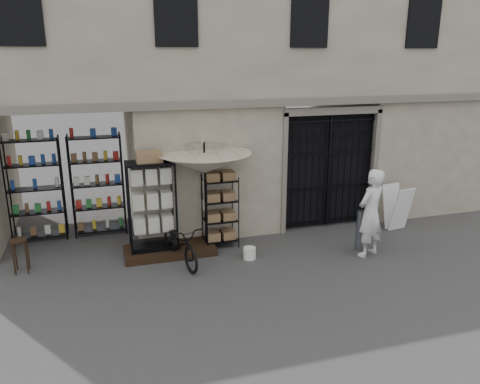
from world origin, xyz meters
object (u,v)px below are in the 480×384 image
object	(u,v)px
display_cabinet	(152,210)
wire_rack	(220,212)
bicycle	(181,263)
shopkeeper	(367,255)
wooden_stool	(21,255)
easel_sign	(397,208)
white_bucket	(250,253)
market_umbrella	(204,157)
steel_bollard	(360,231)

from	to	relation	value
display_cabinet	wire_rack	distance (m)	1.56
bicycle	shopkeeper	bearing A→B (deg)	-24.96
wooden_stool	wire_rack	bearing A→B (deg)	2.52
wire_rack	shopkeeper	distance (m)	3.45
easel_sign	bicycle	bearing A→B (deg)	175.87
shopkeeper	white_bucket	bearing A→B (deg)	-35.61
white_bucket	wooden_stool	bearing A→B (deg)	171.07
wire_rack	bicycle	distance (m)	1.52
display_cabinet	easel_sign	distance (m)	6.11
bicycle	wooden_stool	size ratio (longest dim) A/B	2.38
white_bucket	wire_rack	bearing A→B (deg)	114.37
bicycle	easel_sign	size ratio (longest dim) A/B	1.51
wire_rack	market_umbrella	world-z (taller)	market_umbrella
bicycle	wooden_stool	distance (m)	3.26
steel_bollard	easel_sign	xyz separation A→B (m)	(1.59, 0.91, 0.12)
wooden_stool	shopkeeper	xyz separation A→B (m)	(7.26, -1.29, -0.37)
market_umbrella	shopkeeper	distance (m)	4.23
wire_rack	market_umbrella	bearing A→B (deg)	165.44
white_bucket	shopkeeper	size ratio (longest dim) A/B	0.14
steel_bollard	easel_sign	world-z (taller)	easel_sign
steel_bollard	wooden_stool	bearing A→B (deg)	172.19
market_umbrella	steel_bollard	bearing A→B (deg)	-18.86
white_bucket	market_umbrella	bearing A→B (deg)	131.30
market_umbrella	bicycle	size ratio (longest dim) A/B	1.75
market_umbrella	easel_sign	xyz separation A→B (m)	(4.90, -0.23, -1.55)
market_umbrella	shopkeeper	bearing A→B (deg)	-23.16
display_cabinet	market_umbrella	distance (m)	1.62
steel_bollard	easel_sign	size ratio (longest dim) A/B	0.82
wire_rack	wooden_stool	bearing A→B (deg)	160.60
wire_rack	steel_bollard	world-z (taller)	wire_rack
wire_rack	white_bucket	distance (m)	1.23
wire_rack	easel_sign	bearing A→B (deg)	-25.32
display_cabinet	market_umbrella	bearing A→B (deg)	-22.32
wire_rack	steel_bollard	distance (m)	3.21
wooden_stool	easel_sign	size ratio (longest dim) A/B	0.63
white_bucket	wooden_stool	distance (m)	4.74
display_cabinet	wooden_stool	world-z (taller)	display_cabinet
display_cabinet	shopkeeper	size ratio (longest dim) A/B	1.08
bicycle	white_bucket	bearing A→B (deg)	-22.50
market_umbrella	white_bucket	distance (m)	2.32
bicycle	shopkeeper	world-z (taller)	bicycle
wire_rack	white_bucket	xyz separation A→B (m)	(0.42, -0.92, -0.69)
bicycle	shopkeeper	size ratio (longest dim) A/B	0.86
white_bucket	shopkeeper	bearing A→B (deg)	-12.20
steel_bollard	shopkeeper	bearing A→B (deg)	-81.45
white_bucket	bicycle	xyz separation A→B (m)	(-1.48, 0.22, -0.13)
market_umbrella	easel_sign	bearing A→B (deg)	-2.63
white_bucket	wooden_stool	size ratio (longest dim) A/B	0.38
wire_rack	bicycle	size ratio (longest dim) A/B	0.99
easel_sign	wooden_stool	bearing A→B (deg)	170.90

